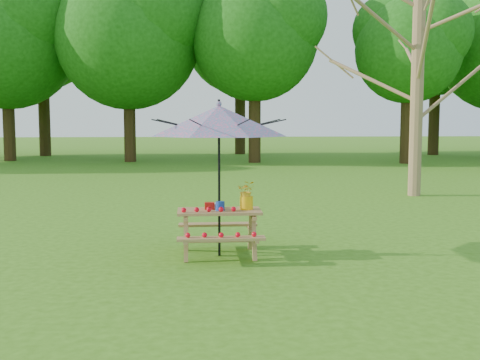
{
  "coord_description": "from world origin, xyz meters",
  "views": [
    {
      "loc": [
        -2.67,
        -5.79,
        1.98
      ],
      "look_at": [
        -1.99,
        2.77,
        1.1
      ],
      "focal_mm": 45.0,
      "sensor_mm": 36.0,
      "label": 1
    }
  ],
  "objects": [
    {
      "name": "ground",
      "position": [
        0.0,
        0.0,
        0.0
      ],
      "size": [
        120.0,
        120.0,
        0.0
      ],
      "primitive_type": "plane",
      "color": "#3B6E15",
      "rests_on": "ground"
    },
    {
      "name": "picnic_table",
      "position": [
        -2.29,
        2.77,
        0.33
      ],
      "size": [
        1.2,
        1.32,
        0.67
      ],
      "color": "#A7724B",
      "rests_on": "ground"
    },
    {
      "name": "patio_umbrella",
      "position": [
        -2.29,
        2.77,
        1.95
      ],
      "size": [
        2.57,
        2.57,
        2.25
      ],
      "color": "black",
      "rests_on": "ground"
    },
    {
      "name": "produce_bins",
      "position": [
        -2.35,
        2.82,
        0.72
      ],
      "size": [
        0.28,
        0.4,
        0.13
      ],
      "color": "red",
      "rests_on": "picnic_table"
    },
    {
      "name": "tomatoes_row",
      "position": [
        -2.44,
        2.59,
        0.71
      ],
      "size": [
        0.77,
        0.13,
        0.07
      ],
      "primitive_type": null,
      "color": "red",
      "rests_on": "picnic_table"
    },
    {
      "name": "flower_bucket",
      "position": [
        -1.89,
        2.79,
        0.89
      ],
      "size": [
        0.28,
        0.25,
        0.42
      ],
      "color": "yellow",
      "rests_on": "picnic_table"
    }
  ]
}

